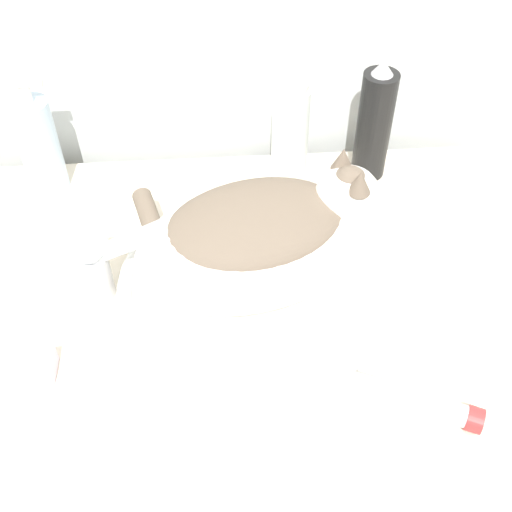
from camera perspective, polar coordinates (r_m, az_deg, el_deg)
vanity_counter at (r=1.24m, az=-2.62°, el=-14.56°), size 1.01×0.54×0.83m
sink_basin at (r=0.85m, az=-0.05°, el=-2.79°), size 0.36×0.36×0.05m
cat at (r=0.79m, az=0.40°, el=1.75°), size 0.35×0.30×0.16m
faucet at (r=0.85m, az=-13.94°, el=0.05°), size 0.14×0.05×0.14m
hairspray_can_black at (r=1.03m, az=10.47°, el=11.48°), size 0.05×0.05×0.20m
soap_pump_bottle at (r=1.04m, az=-18.72°, el=9.29°), size 0.06×0.06×0.19m
lotion_bottle_white at (r=1.00m, az=3.06°, el=11.58°), size 0.06×0.06×0.20m
cream_tube at (r=0.79m, az=13.44°, el=-12.25°), size 0.17×0.10×0.03m
soap_bar at (r=0.84m, az=-19.67°, el=-9.36°), size 0.07×0.04×0.02m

